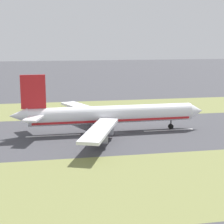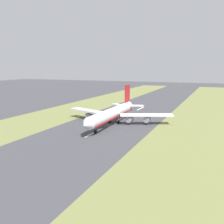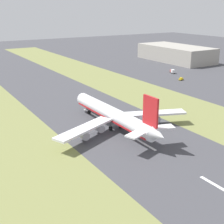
{
  "view_description": "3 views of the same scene",
  "coord_description": "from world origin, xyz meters",
  "px_view_note": "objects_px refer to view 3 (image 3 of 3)",
  "views": [
    {
      "loc": [
        121.31,
        -25.06,
        32.07
      ],
      "look_at": [
        -1.21,
        -1.74,
        7.0
      ],
      "focal_mm": 60.0,
      "sensor_mm": 36.0,
      "label": 1
    },
    {
      "loc": [
        -55.48,
        128.69,
        31.78
      ],
      "look_at": [
        -1.21,
        -1.74,
        7.0
      ],
      "focal_mm": 42.0,
      "sensor_mm": 36.0,
      "label": 2
    },
    {
      "loc": [
        -69.01,
        -111.22,
        50.33
      ],
      "look_at": [
        -1.21,
        -1.74,
        7.0
      ],
      "focal_mm": 50.0,
      "sensor_mm": 36.0,
      "label": 3
    }
  ],
  "objects_px": {
    "terminal_building": "(176,53)",
    "service_truck": "(173,71)",
    "airplane_main_jet": "(114,115)",
    "apron_car": "(181,79)"
  },
  "relations": [
    {
      "from": "airplane_main_jet",
      "to": "apron_car",
      "type": "xyz_separation_m",
      "value": [
        92.05,
        55.04,
        -5.02
      ]
    },
    {
      "from": "terminal_building",
      "to": "apron_car",
      "type": "relative_size",
      "value": 16.19
    },
    {
      "from": "service_truck",
      "to": "airplane_main_jet",
      "type": "bearing_deg",
      "value": -143.37
    },
    {
      "from": "terminal_building",
      "to": "service_truck",
      "type": "relative_size",
      "value": 12.05
    },
    {
      "from": "terminal_building",
      "to": "apron_car",
      "type": "bearing_deg",
      "value": -129.93
    },
    {
      "from": "airplane_main_jet",
      "to": "terminal_building",
      "type": "bearing_deg",
      "value": 39.52
    },
    {
      "from": "service_truck",
      "to": "apron_car",
      "type": "relative_size",
      "value": 1.34
    },
    {
      "from": "terminal_building",
      "to": "service_truck",
      "type": "distance_m",
      "value": 63.78
    },
    {
      "from": "terminal_building",
      "to": "airplane_main_jet",
      "type": "bearing_deg",
      "value": -140.48
    },
    {
      "from": "terminal_building",
      "to": "service_truck",
      "type": "xyz_separation_m",
      "value": [
        -44.6,
        -45.24,
        -5.64
      ]
    }
  ]
}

